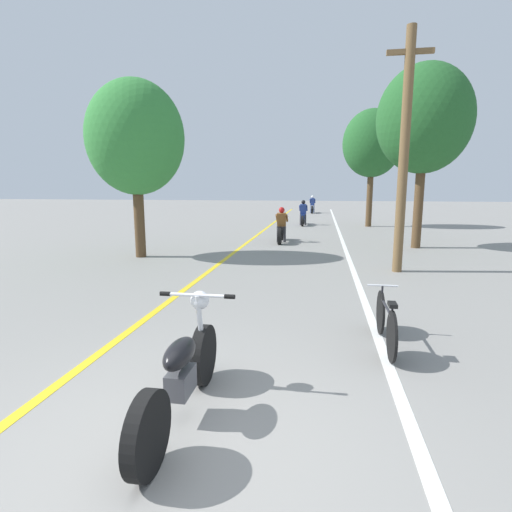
% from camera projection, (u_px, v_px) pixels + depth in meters
% --- Properties ---
extents(ground_plane, '(120.00, 120.00, 0.00)m').
position_uv_depth(ground_plane, '(175.00, 449.00, 3.38)').
color(ground_plane, gray).
extents(lane_stripe_center, '(0.14, 48.00, 0.01)m').
position_uv_depth(lane_stripe_center, '(247.00, 243.00, 15.74)').
color(lane_stripe_center, yellow).
rests_on(lane_stripe_center, ground).
extents(lane_stripe_edge, '(0.14, 48.00, 0.01)m').
position_uv_depth(lane_stripe_edge, '(344.00, 245.00, 15.14)').
color(lane_stripe_edge, white).
rests_on(lane_stripe_edge, ground).
extents(utility_pole, '(1.10, 0.24, 5.98)m').
position_uv_depth(utility_pole, '(404.00, 151.00, 9.93)').
color(utility_pole, brown).
rests_on(utility_pole, ground).
extents(roadside_tree_right_near, '(3.22, 2.90, 6.34)m').
position_uv_depth(roadside_tree_right_near, '(424.00, 120.00, 13.72)').
color(roadside_tree_right_near, '#513A23').
rests_on(roadside_tree_right_near, ground).
extents(roadside_tree_right_far, '(3.13, 2.82, 6.28)m').
position_uv_depth(roadside_tree_right_far, '(372.00, 144.00, 21.41)').
color(roadside_tree_right_far, '#513A23').
rests_on(roadside_tree_right_far, ground).
extents(roadside_tree_left, '(2.97, 2.68, 5.36)m').
position_uv_depth(roadside_tree_left, '(135.00, 138.00, 12.01)').
color(roadside_tree_left, '#513A23').
rests_on(roadside_tree_left, ground).
extents(motorcycle_foreground, '(0.81, 2.15, 1.10)m').
position_uv_depth(motorcycle_foreground, '(182.00, 373.00, 3.78)').
color(motorcycle_foreground, black).
rests_on(motorcycle_foreground, ground).
extents(motorcycle_rider_lead, '(0.50, 2.01, 1.39)m').
position_uv_depth(motorcycle_rider_lead, '(281.00, 229.00, 15.87)').
color(motorcycle_rider_lead, black).
rests_on(motorcycle_rider_lead, ground).
extents(motorcycle_rider_mid, '(0.50, 2.06, 1.43)m').
position_uv_depth(motorcycle_rider_mid, '(303.00, 216.00, 22.93)').
color(motorcycle_rider_mid, black).
rests_on(motorcycle_rider_mid, ground).
extents(motorcycle_rider_far, '(0.50, 2.03, 1.46)m').
position_uv_depth(motorcycle_rider_far, '(312.00, 206.00, 33.25)').
color(motorcycle_rider_far, black).
rests_on(motorcycle_rider_far, ground).
extents(bicycle_parked, '(0.44, 1.66, 0.77)m').
position_uv_depth(bicycle_parked, '(386.00, 322.00, 5.50)').
color(bicycle_parked, black).
rests_on(bicycle_parked, ground).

